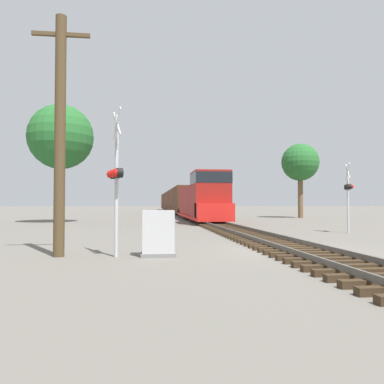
{
  "coord_description": "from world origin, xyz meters",
  "views": [
    {
      "loc": [
        -5.04,
        -12.67,
        1.67
      ],
      "look_at": [
        -2.7,
        6.91,
        2.27
      ],
      "focal_mm": 35.0,
      "sensor_mm": 36.0,
      "label": 1
    }
  ],
  "objects_px": {
    "relay_cabinet": "(158,234)",
    "crossing_signal_far": "(348,190)",
    "utility_pole": "(60,132)",
    "crossing_signal_near": "(116,175)",
    "tree_mid_background": "(300,163)",
    "freight_train": "(177,201)",
    "tree_far_right": "(61,137)"
  },
  "relations": [
    {
      "from": "relay_cabinet",
      "to": "crossing_signal_far",
      "type": "bearing_deg",
      "value": 36.47
    },
    {
      "from": "crossing_signal_far",
      "to": "utility_pole",
      "type": "distance_m",
      "value": 16.15
    },
    {
      "from": "crossing_signal_near",
      "to": "tree_mid_background",
      "type": "xyz_separation_m",
      "value": [
        18.46,
        29.23,
        3.77
      ]
    },
    {
      "from": "freight_train",
      "to": "tree_mid_background",
      "type": "relative_size",
      "value": 8.55
    },
    {
      "from": "crossing_signal_far",
      "to": "utility_pole",
      "type": "relative_size",
      "value": 0.52
    },
    {
      "from": "relay_cabinet",
      "to": "utility_pole",
      "type": "height_order",
      "value": "utility_pole"
    },
    {
      "from": "utility_pole",
      "to": "tree_mid_background",
      "type": "relative_size",
      "value": 0.9
    },
    {
      "from": "tree_mid_background",
      "to": "tree_far_right",
      "type": "bearing_deg",
      "value": -162.12
    },
    {
      "from": "crossing_signal_far",
      "to": "tree_far_right",
      "type": "height_order",
      "value": "tree_far_right"
    },
    {
      "from": "crossing_signal_near",
      "to": "crossing_signal_far",
      "type": "height_order",
      "value": "crossing_signal_near"
    },
    {
      "from": "freight_train",
      "to": "crossing_signal_far",
      "type": "bearing_deg",
      "value": -81.82
    },
    {
      "from": "crossing_signal_far",
      "to": "relay_cabinet",
      "type": "relative_size",
      "value": 2.72
    },
    {
      "from": "freight_train",
      "to": "crossing_signal_far",
      "type": "distance_m",
      "value": 44.09
    },
    {
      "from": "utility_pole",
      "to": "tree_far_right",
      "type": "relative_size",
      "value": 0.75
    },
    {
      "from": "freight_train",
      "to": "utility_pole",
      "type": "bearing_deg",
      "value": -98.61
    },
    {
      "from": "crossing_signal_far",
      "to": "tree_mid_background",
      "type": "relative_size",
      "value": 0.46
    },
    {
      "from": "relay_cabinet",
      "to": "tree_far_right",
      "type": "distance_m",
      "value": 23.57
    },
    {
      "from": "crossing_signal_near",
      "to": "utility_pole",
      "type": "relative_size",
      "value": 0.61
    },
    {
      "from": "crossing_signal_near",
      "to": "relay_cabinet",
      "type": "bearing_deg",
      "value": 68.83
    },
    {
      "from": "utility_pole",
      "to": "tree_mid_background",
      "type": "height_order",
      "value": "tree_mid_background"
    },
    {
      "from": "utility_pole",
      "to": "tree_far_right",
      "type": "height_order",
      "value": "tree_far_right"
    },
    {
      "from": "crossing_signal_far",
      "to": "tree_mid_background",
      "type": "height_order",
      "value": "tree_mid_background"
    },
    {
      "from": "relay_cabinet",
      "to": "tree_far_right",
      "type": "bearing_deg",
      "value": 110.06
    },
    {
      "from": "freight_train",
      "to": "tree_mid_background",
      "type": "bearing_deg",
      "value": -61.05
    },
    {
      "from": "relay_cabinet",
      "to": "utility_pole",
      "type": "relative_size",
      "value": 0.19
    },
    {
      "from": "freight_train",
      "to": "tree_mid_background",
      "type": "height_order",
      "value": "tree_mid_background"
    },
    {
      "from": "crossing_signal_near",
      "to": "relay_cabinet",
      "type": "xyz_separation_m",
      "value": [
        1.34,
        -0.05,
        -1.83
      ]
    },
    {
      "from": "crossing_signal_near",
      "to": "freight_train",
      "type": "bearing_deg",
      "value": 154.29
    },
    {
      "from": "crossing_signal_far",
      "to": "tree_mid_background",
      "type": "distance_m",
      "value": 22.39
    },
    {
      "from": "relay_cabinet",
      "to": "tree_mid_background",
      "type": "xyz_separation_m",
      "value": [
        17.13,
        29.27,
        5.61
      ]
    },
    {
      "from": "tree_far_right",
      "to": "relay_cabinet",
      "type": "bearing_deg",
      "value": -69.94
    },
    {
      "from": "relay_cabinet",
      "to": "tree_mid_background",
      "type": "height_order",
      "value": "tree_mid_background"
    }
  ]
}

